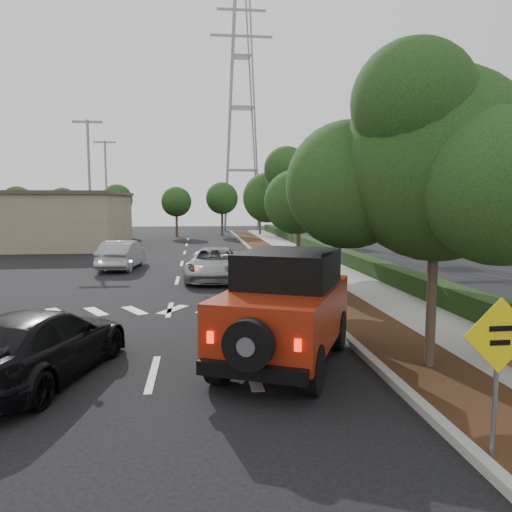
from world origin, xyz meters
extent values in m
plane|color=black|center=(0.00, 0.00, 0.00)|extent=(120.00, 120.00, 0.00)
cube|color=#9E9B93|center=(4.60, 12.00, 0.07)|extent=(0.20, 70.00, 0.15)
cube|color=black|center=(5.60, 12.00, 0.06)|extent=(1.80, 70.00, 0.12)
cube|color=gray|center=(7.50, 12.00, 0.06)|extent=(2.00, 70.00, 0.12)
cube|color=black|center=(8.90, 12.00, 0.40)|extent=(0.80, 70.00, 0.80)
cylinder|color=black|center=(2.52, 1.96, 0.46)|extent=(0.67, 0.97, 0.92)
cylinder|color=black|center=(4.15, 1.22, 0.46)|extent=(0.67, 0.97, 0.92)
cylinder|color=black|center=(1.32, -0.67, 0.46)|extent=(0.67, 0.97, 0.92)
cylinder|color=black|center=(2.95, -1.41, 0.46)|extent=(0.67, 0.97, 0.92)
cube|color=maroon|center=(2.73, 0.28, 1.09)|extent=(3.64, 4.72, 1.15)
cube|color=black|center=(2.88, 0.59, 2.03)|extent=(2.70, 2.91, 0.73)
cube|color=maroon|center=(3.40, 1.75, 1.00)|extent=(2.15, 1.84, 0.94)
cube|color=black|center=(1.82, -1.74, 0.57)|extent=(1.87, 1.00, 0.25)
cylinder|color=black|center=(1.75, -1.89, 1.09)|extent=(0.90, 0.59, 0.87)
cube|color=#FF190C|center=(1.13, -1.35, 1.09)|extent=(0.12, 0.09, 0.21)
cube|color=#FF190C|center=(2.56, -2.00, 1.09)|extent=(0.12, 0.09, 0.21)
imported|color=#919498|center=(1.65, 12.03, 0.70)|extent=(2.79, 5.26, 1.41)
imported|color=black|center=(-2.16, -0.05, 0.69)|extent=(3.07, 5.10, 1.38)
imported|color=#93959A|center=(-2.95, 16.14, 0.73)|extent=(2.04, 4.58, 1.46)
imported|color=#B9BBC1|center=(-8.65, 25.89, 0.81)|extent=(5.03, 2.88, 1.61)
cylinder|color=slate|center=(4.80, -4.00, 1.09)|extent=(0.07, 0.07, 1.96)
cube|color=yellow|center=(4.80, -4.03, 1.74)|extent=(1.00, 0.04, 1.00)
cube|color=black|center=(4.80, -4.05, 1.84)|extent=(0.32, 0.01, 0.07)
cube|color=black|center=(4.80, -4.05, 1.65)|extent=(0.28, 0.01, 0.07)
camera|label=1|loc=(0.95, -9.91, 3.47)|focal=35.00mm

